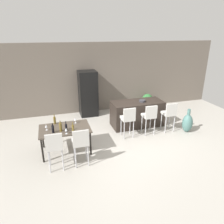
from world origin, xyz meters
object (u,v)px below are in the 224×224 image
at_px(dining_chair_near, 55,145).
at_px(wine_bottle_far, 73,129).
at_px(bar_chair_right, 170,113).
at_px(fruit_bowl, 142,101).
at_px(bar_chair_middle, 150,115).
at_px(wine_glass_right, 46,126).
at_px(dining_table, 65,130).
at_px(wine_bottle_near, 66,128).
at_px(bar_chair_left, 128,118).
at_px(wine_glass_inner, 66,130).
at_px(potted_plant, 147,100).
at_px(wine_bottle_end, 55,120).
at_px(wine_glass_left, 75,119).
at_px(dining_chair_far, 81,141).
at_px(refrigerator, 88,94).
at_px(wine_bottle_corner, 61,127).
at_px(floor_vase, 187,123).
at_px(wine_bottle_middle, 53,129).
at_px(kitchen_island, 137,114).

bearing_deg(dining_chair_near, wine_bottle_far, 41.16).
bearing_deg(bar_chair_right, fruit_bowl, 132.75).
xyz_separation_m(bar_chair_middle, wine_glass_right, (-3.27, -0.27, 0.17)).
height_order(dining_table, wine_bottle_near, wine_bottle_near).
bearing_deg(bar_chair_left, wine_glass_inner, -162.04).
height_order(bar_chair_left, wine_bottle_near, bar_chair_left).
bearing_deg(potted_plant, bar_chair_left, -128.12).
xyz_separation_m(bar_chair_middle, dining_chair_near, (-3.10, -1.10, 0.00)).
bearing_deg(wine_bottle_end, wine_bottle_far, -59.92).
xyz_separation_m(wine_glass_left, wine_glass_right, (-0.83, -0.24, 0.00)).
distance_m(dining_chair_far, wine_glass_left, 1.09).
bearing_deg(wine_glass_right, wine_bottle_far, -29.68).
distance_m(wine_bottle_far, refrigerator, 3.18).
height_order(wine_bottle_end, wine_bottle_corner, wine_bottle_corner).
bearing_deg(fruit_bowl, wine_glass_right, -163.18).
bearing_deg(refrigerator, wine_bottle_end, -122.32).
height_order(dining_chair_near, potted_plant, dining_chair_near).
bearing_deg(wine_bottle_far, wine_glass_left, 77.25).
height_order(dining_chair_near, wine_glass_right, dining_chair_near).
xyz_separation_m(wine_bottle_near, potted_plant, (3.85, 2.87, -0.45)).
bearing_deg(wine_bottle_corner, wine_glass_right, 153.05).
distance_m(dining_table, wine_bottle_corner, 0.28).
relative_size(bar_chair_right, wine_bottle_near, 3.53).
relative_size(wine_bottle_end, wine_glass_right, 1.68).
distance_m(bar_chair_right, refrigerator, 3.35).
distance_m(dining_chair_far, wine_bottle_far, 0.49).
distance_m(wine_glass_right, floor_vase, 4.66).
relative_size(dining_chair_near, floor_vase, 1.26).
relative_size(wine_bottle_middle, wine_bottle_near, 0.90).
relative_size(wine_bottle_end, wine_bottle_corner, 0.95).
relative_size(bar_chair_middle, wine_glass_inner, 6.03).
distance_m(bar_chair_left, wine_bottle_end, 2.28).
xyz_separation_m(wine_bottle_end, fruit_bowl, (3.10, 0.63, 0.11)).
relative_size(wine_bottle_far, wine_glass_inner, 1.80).
bearing_deg(wine_bottle_far, bar_chair_middle, 14.19).
xyz_separation_m(bar_chair_middle, dining_table, (-2.78, -0.28, -0.02)).
relative_size(dining_table, fruit_bowl, 6.19).
height_order(bar_chair_left, dining_chair_far, same).
bearing_deg(fruit_bowl, dining_chair_near, -149.77).
xyz_separation_m(wine_bottle_near, refrigerator, (1.15, 2.88, 0.07)).
bearing_deg(wine_bottle_middle, wine_bottle_corner, 6.29).
xyz_separation_m(kitchen_island, wine_glass_inner, (-2.67, -1.45, 0.40)).
bearing_deg(wine_bottle_far, bar_chair_left, 19.68).
relative_size(bar_chair_left, floor_vase, 1.26).
bearing_deg(potted_plant, kitchen_island, -127.23).
bearing_deg(dining_chair_near, bar_chair_right, 15.97).
bearing_deg(wine_glass_left, floor_vase, -2.92).
height_order(refrigerator, potted_plant, refrigerator).
bearing_deg(wine_bottle_far, dining_chair_near, -138.84).
relative_size(bar_chair_left, wine_glass_right, 6.03).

